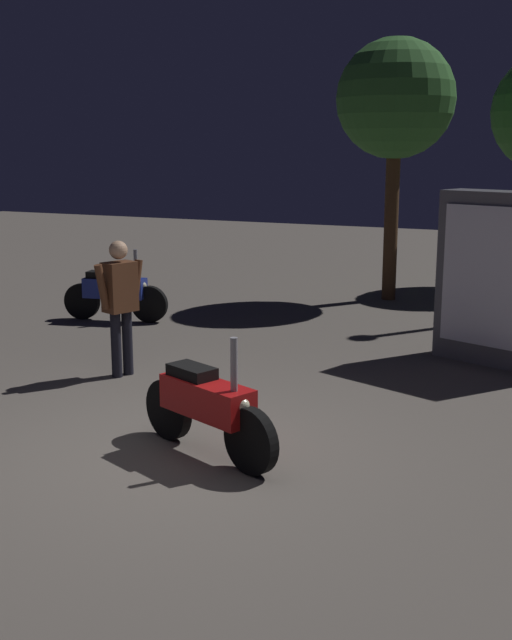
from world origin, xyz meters
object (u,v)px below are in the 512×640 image
(motorcycle_red_foreground, at_px, (207,407))
(kiosk_billboard, at_px, (504,279))
(motorcycle_blue_parked_left, at_px, (115,293))
(person_rider_beside, at_px, (120,297))

(motorcycle_red_foreground, relative_size, kiosk_billboard, 0.75)
(motorcycle_red_foreground, xyz_separation_m, motorcycle_blue_parked_left, (-3.85, 4.19, 0.00))
(motorcycle_red_foreground, distance_m, person_rider_beside, 2.73)
(motorcycle_blue_parked_left, xyz_separation_m, kiosk_billboard, (5.71, -0.07, 0.61))
(motorcycle_red_foreground, relative_size, person_rider_beside, 1.00)
(motorcycle_red_foreground, height_order, kiosk_billboard, kiosk_billboard)
(motorcycle_blue_parked_left, xyz_separation_m, person_rider_beside, (1.80, -2.46, 0.50))
(motorcycle_red_foreground, height_order, person_rider_beside, person_rider_beside)
(kiosk_billboard, bearing_deg, person_rider_beside, 50.92)
(motorcycle_blue_parked_left, relative_size, person_rider_beside, 1.04)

